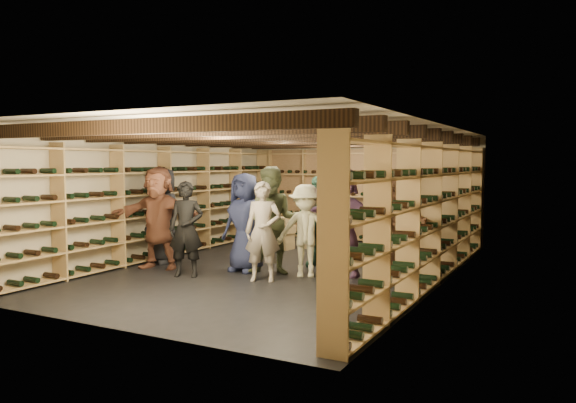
% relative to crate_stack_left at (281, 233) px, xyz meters
% --- Properties ---
extents(ground, '(8.00, 8.00, 0.00)m').
position_rel_crate_stack_left_xyz_m(ground, '(1.06, -1.94, -0.34)').
color(ground, black).
rests_on(ground, ground).
extents(walls, '(5.52, 8.02, 2.40)m').
position_rel_crate_stack_left_xyz_m(walls, '(1.06, -1.94, 0.86)').
color(walls, '#B8AC8F').
rests_on(walls, ground).
extents(ceiling, '(5.50, 8.00, 0.01)m').
position_rel_crate_stack_left_xyz_m(ceiling, '(1.06, -1.94, 2.06)').
color(ceiling, beige).
rests_on(ceiling, walls).
extents(ceiling_joists, '(5.40, 7.12, 0.18)m').
position_rel_crate_stack_left_xyz_m(ceiling_joists, '(1.06, -1.94, 1.92)').
color(ceiling_joists, black).
rests_on(ceiling_joists, ground).
extents(wine_rack_left, '(0.32, 7.50, 2.15)m').
position_rel_crate_stack_left_xyz_m(wine_rack_left, '(-1.51, -1.94, 0.74)').
color(wine_rack_left, '#A78851').
rests_on(wine_rack_left, ground).
extents(wine_rack_right, '(0.32, 7.50, 2.15)m').
position_rel_crate_stack_left_xyz_m(wine_rack_right, '(3.63, -1.94, 0.74)').
color(wine_rack_right, '#A78851').
rests_on(wine_rack_right, ground).
extents(wine_rack_back, '(4.70, 0.30, 2.15)m').
position_rel_crate_stack_left_xyz_m(wine_rack_back, '(1.06, 1.89, 0.73)').
color(wine_rack_back, '#A78851').
rests_on(wine_rack_back, ground).
extents(crate_stack_left, '(0.54, 0.40, 0.68)m').
position_rel_crate_stack_left_xyz_m(crate_stack_left, '(0.00, 0.00, 0.00)').
color(crate_stack_left, tan).
rests_on(crate_stack_left, ground).
extents(crate_stack_right, '(0.56, 0.44, 0.34)m').
position_rel_crate_stack_left_xyz_m(crate_stack_right, '(0.53, 0.42, -0.17)').
color(crate_stack_right, tan).
rests_on(crate_stack_right, ground).
extents(crate_loose, '(0.52, 0.37, 0.17)m').
position_rel_crate_stack_left_xyz_m(crate_loose, '(1.30, 0.33, -0.25)').
color(crate_loose, tan).
rests_on(crate_loose, ground).
extents(person_0, '(0.97, 0.76, 1.74)m').
position_rel_crate_stack_left_xyz_m(person_0, '(-1.12, -2.46, 0.53)').
color(person_0, black).
rests_on(person_0, ground).
extents(person_1, '(0.66, 0.55, 1.54)m').
position_rel_crate_stack_left_xyz_m(person_1, '(0.03, -3.27, 0.43)').
color(person_1, black).
rests_on(person_1, ground).
extents(person_2, '(1.03, 0.92, 1.77)m').
position_rel_crate_stack_left_xyz_m(person_2, '(1.19, -2.46, 0.55)').
color(person_2, '#495234').
rests_on(person_2, ground).
extents(person_3, '(1.10, 0.90, 1.49)m').
position_rel_crate_stack_left_xyz_m(person_3, '(1.73, -2.36, 0.40)').
color(person_3, beige).
rests_on(person_3, ground).
extents(person_5, '(1.73, 0.86, 1.78)m').
position_rel_crate_stack_left_xyz_m(person_5, '(-0.83, -2.93, 0.55)').
color(person_5, brown).
rests_on(person_5, ground).
extents(person_6, '(0.87, 0.62, 1.66)m').
position_rel_crate_stack_left_xyz_m(person_6, '(0.63, -2.46, 0.49)').
color(person_6, '#1B2140').
rests_on(person_6, ground).
extents(person_7, '(0.66, 0.54, 1.55)m').
position_rel_crate_stack_left_xyz_m(person_7, '(1.31, -3.00, 0.44)').
color(person_7, gray).
rests_on(person_7, ground).
extents(person_8, '(1.00, 0.86, 1.76)m').
position_rel_crate_stack_left_xyz_m(person_8, '(3.24, -2.12, 0.54)').
color(person_8, '#4F311E').
rests_on(person_8, ground).
extents(person_10, '(0.99, 0.51, 1.61)m').
position_rel_crate_stack_left_xyz_m(person_10, '(1.55, -1.49, 0.47)').
color(person_10, '#244D3D').
rests_on(person_10, ground).
extents(person_11, '(1.70, 0.70, 1.78)m').
position_rel_crate_stack_left_xyz_m(person_11, '(2.21, -1.99, 0.55)').
color(person_11, '#7B5282').
rests_on(person_11, ground).
extents(person_12, '(0.80, 0.56, 1.54)m').
position_rel_crate_stack_left_xyz_m(person_12, '(2.75, -0.64, 0.43)').
color(person_12, '#333237').
rests_on(person_12, ground).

